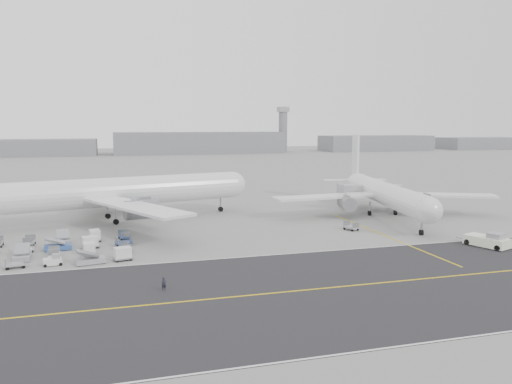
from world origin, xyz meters
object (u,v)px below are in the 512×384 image
object	(u,v)px
control_tower	(283,128)
airliner_b	(383,193)
jet_bridge	(371,192)
ground_crew_a	(164,284)
airliner_a	(113,192)
pushback_tug	(488,241)

from	to	relation	value
control_tower	airliner_b	bearing A→B (deg)	-103.99
airliner_b	jet_bridge	distance (m)	7.53
jet_bridge	ground_crew_a	distance (m)	65.91
airliner_a	pushback_tug	distance (m)	67.07
control_tower	airliner_a	size ratio (longest dim) A/B	0.55
pushback_tug	jet_bridge	xyz separation A→B (m)	(-0.51, 35.97, 2.99)
airliner_a	airliner_b	size ratio (longest dim) A/B	1.21
pushback_tug	ground_crew_a	bearing A→B (deg)	167.98
control_tower	airliner_a	world-z (taller)	control_tower
control_tower	jet_bridge	bearing A→B (deg)	-104.13
airliner_b	jet_bridge	bearing A→B (deg)	90.79
airliner_a	pushback_tug	bearing A→B (deg)	-136.91
airliner_a	airliner_b	bearing A→B (deg)	-112.20
jet_bridge	pushback_tug	bearing A→B (deg)	-73.16
airliner_b	pushback_tug	size ratio (longest dim) A/B	5.60
airliner_a	jet_bridge	distance (m)	55.25
pushback_tug	jet_bridge	distance (m)	36.10
control_tower	ground_crew_a	size ratio (longest dim) A/B	19.48
airliner_b	control_tower	bearing A→B (deg)	86.22
airliner_a	jet_bridge	world-z (taller)	airliner_a
airliner_a	control_tower	bearing A→B (deg)	-39.34
airliner_a	jet_bridge	bearing A→B (deg)	-104.41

